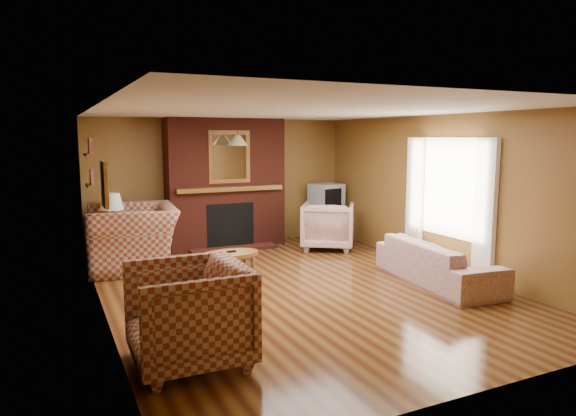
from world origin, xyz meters
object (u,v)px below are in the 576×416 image
plaid_armchair (188,314)px  table_lamp (112,210)px  fireplace (226,184)px  coffee_table (231,257)px  floral_armchair (328,226)px  crt_tv (326,196)px  plaid_loveseat (132,237)px  side_table (114,248)px  tv_stand (326,224)px  floral_sofa (438,262)px

plaid_armchair → table_lamp: 4.20m
table_lamp → fireplace: bearing=14.3°
plaid_armchair → coffee_table: plaid_armchair is taller
floral_armchair → crt_tv: 1.00m
fireplace → plaid_loveseat: bearing=-155.0°
side_table → table_lamp: table_lamp is taller
side_table → tv_stand: size_ratio=0.87×
floral_armchair → table_lamp: table_lamp is taller
table_lamp → tv_stand: (4.15, 0.35, -0.58)m
plaid_armchair → side_table: size_ratio=1.92×
table_lamp → tv_stand: 4.21m
plaid_armchair → fireplace: bearing=158.2°
plaid_loveseat → coffee_table: size_ratio=1.91×
fireplace → floral_sofa: 4.19m
floral_armchair → tv_stand: 0.91m
coffee_table → tv_stand: tv_stand is taller
plaid_armchair → tv_stand: 6.04m
plaid_loveseat → floral_armchair: bearing=93.5°
plaid_loveseat → floral_armchair: plaid_loveseat is taller
fireplace → side_table: fireplace is taller
plaid_armchair → table_lamp: table_lamp is taller
floral_armchair → side_table: floral_armchair is taller
table_lamp → crt_tv: (4.15, 0.34, -0.02)m
fireplace → floral_sofa: (1.90, -3.63, -0.88)m
plaid_loveseat → floral_sofa: (3.75, -2.77, -0.19)m
coffee_table → fireplace: bearing=72.6°
plaid_armchair → floral_sofa: bearing=106.3°
floral_sofa → side_table: size_ratio=3.84×
tv_stand → crt_tv: bearing=-88.4°
floral_sofa → plaid_loveseat: bearing=59.5°
plaid_loveseat → side_table: size_ratio=2.82×
coffee_table → table_lamp: (-1.31, 1.99, 0.48)m
plaid_armchair → floral_sofa: plaid_armchair is taller
floral_armchair → side_table: 3.77m
floral_sofa → crt_tv: crt_tv is taller
side_table → crt_tv: (4.15, 0.34, 0.60)m
fireplace → coffee_table: bearing=-107.4°
plaid_loveseat → tv_stand: size_ratio=2.46×
plaid_loveseat → floral_sofa: size_ratio=0.73×
table_lamp → crt_tv: 4.16m
plaid_armchair → crt_tv: 6.05m
floral_armchair → tv_stand: bearing=-83.1°
fireplace → plaid_armchair: fireplace is taller
crt_tv → floral_armchair: bearing=-117.4°
plaid_armchair → crt_tv: (4.00, 4.52, 0.40)m
floral_armchair → plaid_loveseat: bearing=32.1°
fireplace → plaid_loveseat: (-1.85, -0.86, -0.69)m
plaid_armchair → side_table: 4.18m
fireplace → floral_armchair: fireplace is taller
side_table → tv_stand: tv_stand is taller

